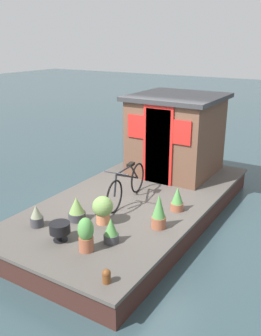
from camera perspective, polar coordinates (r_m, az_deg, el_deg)
ground_plane at (r=7.97m, az=0.76°, el=-7.59°), size 60.00×60.00×0.00m
houseboat_deck at (r=7.86m, az=0.77°, el=-6.04°), size 5.97×3.00×0.47m
houseboat_cabin at (r=9.03m, az=6.97°, el=5.20°), size 2.04×2.04×1.88m
bicycle at (r=7.42m, az=-0.58°, el=-2.58°), size 1.72×0.50×0.77m
potted_plant_sage at (r=6.74m, az=-14.21°, el=-7.19°), size 0.23×0.23×0.40m
potted_plant_succulent at (r=6.05m, az=-3.00°, el=-9.60°), size 0.25×0.25×0.43m
potted_plant_lavender at (r=6.81m, az=-8.26°, el=-6.26°), size 0.31×0.31×0.45m
potted_plant_basil at (r=6.61m, az=-4.27°, el=-6.22°), size 0.37×0.37×0.51m
potted_plant_thyme at (r=5.83m, az=-6.86°, el=-10.06°), size 0.25×0.25×0.56m
potted_plant_geranium at (r=7.15m, az=7.18°, el=-4.81°), size 0.25×0.25×0.47m
potted_plant_rosemary at (r=6.46m, az=4.37°, el=-6.74°), size 0.26×0.26×0.63m
charcoal_grill at (r=6.20m, az=-10.78°, el=-9.12°), size 0.34×0.34×0.31m
mooring_bollard at (r=5.21m, az=-3.70°, el=-16.15°), size 0.12×0.12×0.21m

